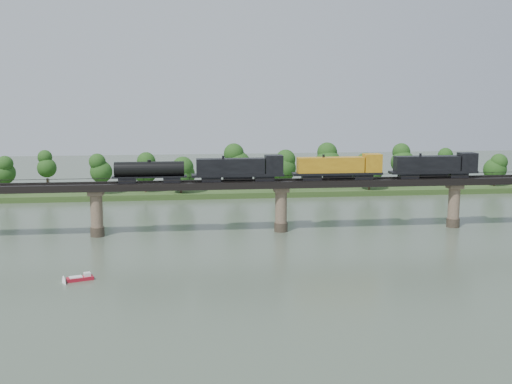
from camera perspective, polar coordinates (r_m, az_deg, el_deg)
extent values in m
plane|color=#3D4C3B|center=(114.49, 4.55, -6.82)|extent=(400.00, 400.00, 0.00)
cube|color=#2C461C|center=(196.51, -0.25, 0.24)|extent=(300.00, 24.00, 1.60)
cylinder|color=#473A2D|center=(142.41, -13.91, -3.44)|extent=(3.00, 3.00, 2.00)
cylinder|color=#856B57|center=(141.51, -13.99, -1.66)|extent=(2.60, 2.60, 9.00)
cube|color=#856B57|center=(140.82, -14.05, -0.06)|extent=(3.20, 3.20, 1.00)
cylinder|color=#473A2D|center=(142.89, 2.23, -3.13)|extent=(3.00, 3.00, 2.00)
cylinder|color=#856B57|center=(141.99, 2.24, -1.35)|extent=(2.60, 2.60, 9.00)
cube|color=#856B57|center=(141.30, 2.25, 0.24)|extent=(3.20, 3.20, 1.00)
cylinder|color=#473A2D|center=(154.12, 17.10, -2.62)|extent=(3.00, 3.00, 2.00)
cylinder|color=#856B57|center=(153.28, 17.18, -0.97)|extent=(2.60, 2.60, 9.00)
cube|color=#856B57|center=(152.65, 17.25, 0.51)|extent=(3.20, 3.20, 1.00)
cube|color=black|center=(141.11, 2.25, 0.74)|extent=(220.00, 5.00, 1.50)
cube|color=black|center=(140.26, 2.30, 1.03)|extent=(220.00, 0.12, 0.16)
cube|color=black|center=(141.72, 2.21, 1.12)|extent=(220.00, 0.12, 0.16)
cube|color=black|center=(138.56, 2.41, 1.19)|extent=(220.00, 0.10, 0.10)
cube|color=black|center=(143.25, 2.11, 1.46)|extent=(220.00, 0.10, 0.10)
cube|color=black|center=(138.61, 2.41, 1.05)|extent=(0.08, 0.08, 0.70)
cube|color=black|center=(143.30, 2.11, 1.32)|extent=(0.08, 0.08, 0.70)
cylinder|color=#382619|center=(196.37, -21.36, 0.31)|extent=(0.70, 0.70, 3.27)
sphere|color=#184112|center=(195.78, -21.44, 1.57)|extent=(6.20, 6.20, 6.20)
sphere|color=#184112|center=(195.47, -21.49, 2.36)|extent=(4.65, 4.65, 4.65)
cylinder|color=#382619|center=(198.03, -18.02, 0.63)|extent=(0.70, 0.70, 3.71)
sphere|color=#184112|center=(197.38, -18.10, 2.05)|extent=(5.67, 5.67, 5.67)
sphere|color=#184112|center=(197.04, -18.14, 2.94)|extent=(4.25, 4.25, 4.25)
cylinder|color=#382619|center=(187.71, -13.54, 0.34)|extent=(0.70, 0.70, 3.51)
sphere|color=#184112|center=(187.06, -13.60, 1.76)|extent=(6.31, 6.31, 6.31)
sphere|color=#184112|center=(186.72, -13.63, 2.65)|extent=(4.73, 4.73, 4.73)
cylinder|color=#382619|center=(189.13, -9.79, 0.51)|extent=(0.70, 0.70, 3.34)
sphere|color=#184112|center=(188.51, -9.82, 1.85)|extent=(7.18, 7.18, 7.18)
sphere|color=#184112|center=(188.18, -9.85, 2.69)|extent=(5.39, 5.39, 5.39)
cylinder|color=#382619|center=(186.22, -6.68, 0.36)|extent=(0.70, 0.70, 2.83)
sphere|color=#184112|center=(185.68, -6.70, 1.51)|extent=(8.26, 8.26, 8.26)
sphere|color=#184112|center=(185.37, -6.72, 2.23)|extent=(6.19, 6.19, 6.19)
cylinder|color=#382619|center=(193.31, -1.65, 0.92)|extent=(0.70, 0.70, 3.96)
sphere|color=#184112|center=(192.61, -1.66, 2.48)|extent=(8.07, 8.07, 8.07)
sphere|color=#184112|center=(192.25, -1.67, 3.46)|extent=(6.05, 6.05, 6.05)
cylinder|color=#382619|center=(193.50, 2.39, 0.82)|extent=(0.70, 0.70, 3.27)
sphere|color=#184112|center=(192.91, 2.40, 2.10)|extent=(8.03, 8.03, 8.03)
sphere|color=#184112|center=(192.59, 2.40, 2.90)|extent=(6.02, 6.02, 6.02)
cylinder|color=#382619|center=(197.28, 6.39, 1.03)|extent=(0.70, 0.70, 3.92)
sphere|color=#184112|center=(196.60, 6.42, 2.54)|extent=(8.29, 8.29, 8.29)
sphere|color=#184112|center=(196.25, 6.44, 3.49)|extent=(6.21, 6.21, 6.21)
cylinder|color=#382619|center=(193.49, 10.01, 0.65)|extent=(0.70, 0.70, 3.02)
sphere|color=#184112|center=(192.93, 10.05, 1.84)|extent=(7.74, 7.74, 7.74)
sphere|color=#184112|center=(192.63, 10.07, 2.58)|extent=(5.80, 5.80, 5.80)
cylinder|color=#382619|center=(205.68, 12.86, 1.18)|extent=(0.70, 0.70, 3.80)
sphere|color=#184112|center=(205.05, 12.91, 2.58)|extent=(7.47, 7.47, 7.47)
sphere|color=#184112|center=(204.72, 12.94, 3.46)|extent=(5.60, 5.60, 5.60)
cylinder|color=#382619|center=(210.87, 16.34, 1.17)|extent=(0.70, 0.70, 3.38)
sphere|color=#184112|center=(210.31, 16.40, 2.39)|extent=(6.23, 6.23, 6.23)
sphere|color=#184112|center=(210.01, 16.43, 3.15)|extent=(4.67, 4.67, 4.67)
cylinder|color=#382619|center=(211.50, 20.42, 0.90)|extent=(0.70, 0.70, 2.77)
sphere|color=#184112|center=(211.03, 20.47, 1.89)|extent=(7.04, 7.04, 7.04)
sphere|color=#184112|center=(210.77, 20.51, 2.52)|extent=(5.28, 5.28, 5.28)
cube|color=black|center=(152.51, 17.48, 1.47)|extent=(4.22, 2.53, 1.16)
cube|color=black|center=(148.16, 13.38, 1.43)|extent=(4.22, 2.53, 1.16)
cube|color=black|center=(150.14, 15.47, 1.73)|extent=(20.05, 3.17, 0.53)
cube|color=black|center=(149.32, 14.94, 2.46)|extent=(14.77, 2.85, 3.38)
cube|color=black|center=(153.03, 18.26, 2.59)|extent=(3.80, 3.17, 4.01)
cylinder|color=black|center=(150.22, 15.46, 1.51)|extent=(6.33, 1.48, 1.48)
cube|color=black|center=(144.89, 9.46, 1.38)|extent=(4.22, 2.53, 1.16)
cube|color=black|center=(142.12, 4.95, 1.32)|extent=(4.22, 2.53, 1.16)
cube|color=black|center=(143.30, 7.23, 1.64)|extent=(20.05, 3.17, 0.53)
cube|color=gold|center=(142.68, 6.63, 2.41)|extent=(14.77, 2.85, 3.38)
cube|color=gold|center=(145.11, 10.29, 2.57)|extent=(3.80, 3.17, 4.01)
cylinder|color=black|center=(143.37, 7.23, 1.41)|extent=(6.33, 1.48, 1.48)
cube|color=black|center=(140.39, 0.73, 1.25)|extent=(4.22, 2.53, 1.16)
cube|color=black|center=(139.38, -4.01, 1.17)|extent=(4.22, 2.53, 1.16)
cube|color=black|center=(139.66, -1.63, 1.52)|extent=(20.05, 3.17, 0.53)
cube|color=black|center=(139.28, -2.28, 2.30)|extent=(14.77, 2.85, 3.38)
cube|color=black|center=(140.28, 1.59, 2.48)|extent=(3.80, 3.17, 4.01)
cylinder|color=black|center=(139.74, -1.63, 1.28)|extent=(6.33, 1.48, 1.48)
cube|color=black|center=(139.26, -7.48, 1.11)|extent=(3.69, 2.32, 1.16)
cube|color=black|center=(139.72, -11.37, 1.03)|extent=(3.69, 2.32, 1.16)
cube|color=black|center=(139.32, -9.44, 1.35)|extent=(15.83, 2.53, 0.32)
cylinder|color=black|center=(139.10, -9.46, 2.04)|extent=(14.77, 3.17, 3.17)
cylinder|color=black|center=(138.90, -9.47, 2.73)|extent=(0.74, 0.74, 0.53)
cube|color=#A51223|center=(111.33, -15.38, -7.44)|extent=(4.58, 2.88, 0.60)
cube|color=white|center=(111.12, -15.74, -7.30)|extent=(2.38, 1.90, 0.22)
cube|color=white|center=(111.36, -14.78, -7.08)|extent=(1.31, 1.31, 0.60)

